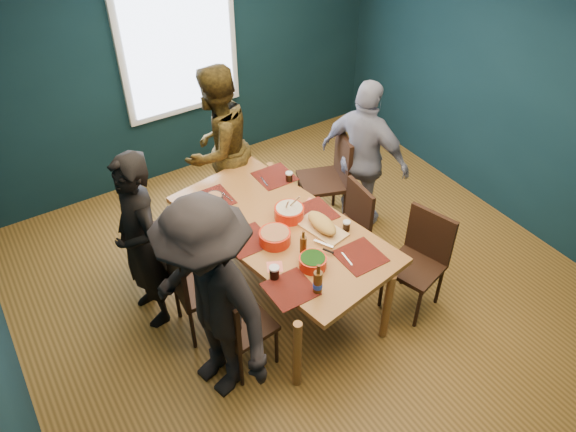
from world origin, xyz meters
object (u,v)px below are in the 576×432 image
at_px(bowl_herbs, 313,262).
at_px(person_near_left, 209,303).
at_px(chair_right_near, 421,254).
at_px(person_back, 217,149).
at_px(chair_right_far, 332,172).
at_px(person_right, 364,158).
at_px(chair_left_far, 145,231).
at_px(dining_table, 282,233).
at_px(chair_left_near, 235,323).
at_px(cutting_board, 322,225).
at_px(chair_left_mid, 191,281).
at_px(bowl_salad, 275,237).
at_px(chair_right_mid, 350,222).
at_px(bowl_dumpling, 289,212).
at_px(person_far_left, 141,243).

bearing_deg(bowl_herbs, person_near_left, -178.70).
bearing_deg(chair_right_near, person_back, 98.29).
height_order(chair_right_far, person_right, person_right).
bearing_deg(person_near_left, bowl_herbs, 77.37).
distance_m(chair_right_far, person_back, 1.20).
height_order(chair_left_far, chair_right_near, chair_left_far).
bearing_deg(person_back, dining_table, 63.49).
distance_m(chair_right_far, bowl_herbs, 1.61).
height_order(dining_table, chair_left_near, chair_left_near).
height_order(chair_left_near, chair_right_near, chair_right_near).
relative_size(person_right, cutting_board, 2.92).
distance_m(chair_left_mid, chair_left_near, 0.56).
bearing_deg(chair_left_near, bowl_salad, 26.54).
relative_size(chair_right_mid, cutting_board, 1.59).
relative_size(dining_table, bowl_herbs, 9.83).
bearing_deg(chair_right_far, bowl_salad, -126.54).
distance_m(chair_right_far, cutting_board, 1.16).
bearing_deg(person_back, chair_left_near, 41.28).
height_order(chair_right_near, person_right, person_right).
height_order(chair_left_far, bowl_herbs, chair_left_far).
bearing_deg(bowl_dumpling, chair_right_near, -44.46).
relative_size(person_right, bowl_salad, 6.17).
xyz_separation_m(person_far_left, person_near_left, (0.16, -0.96, 0.07)).
xyz_separation_m(chair_left_far, person_far_left, (-0.16, -0.43, 0.26)).
distance_m(person_right, bowl_dumpling, 1.15).
height_order(dining_table, chair_right_near, chair_right_near).
distance_m(person_far_left, cutting_board, 1.53).
bearing_deg(chair_left_near, chair_left_mid, 95.52).
distance_m(person_back, bowl_salad, 1.44).
xyz_separation_m(chair_right_mid, person_far_left, (-1.87, 0.42, 0.32)).
xyz_separation_m(chair_left_near, person_back, (0.80, 1.82, 0.35)).
height_order(chair_left_near, chair_right_far, chair_right_far).
bearing_deg(person_far_left, chair_left_mid, 29.05).
relative_size(dining_table, chair_left_mid, 2.22).
relative_size(chair_left_mid, person_right, 0.60).
bearing_deg(person_right, person_back, 32.12).
bearing_deg(chair_right_mid, dining_table, -177.94).
relative_size(chair_left_far, cutting_board, 1.74).
bearing_deg(person_right, dining_table, 86.42).
bearing_deg(cutting_board, dining_table, 128.48).
distance_m(dining_table, person_right, 1.30).
relative_size(dining_table, bowl_dumpling, 8.29).
xyz_separation_m(chair_right_mid, person_back, (-0.71, 1.31, 0.35)).
bearing_deg(bowl_herbs, cutting_board, 45.76).
distance_m(dining_table, person_back, 1.29).
xyz_separation_m(chair_left_near, bowl_herbs, (0.71, -0.01, 0.30)).
xyz_separation_m(chair_left_mid, person_far_left, (-0.25, 0.38, 0.26)).
xyz_separation_m(dining_table, bowl_salad, (-0.16, -0.14, 0.13)).
xyz_separation_m(dining_table, bowl_herbs, (-0.05, -0.55, 0.13)).
bearing_deg(chair_left_near, person_right, 18.69).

